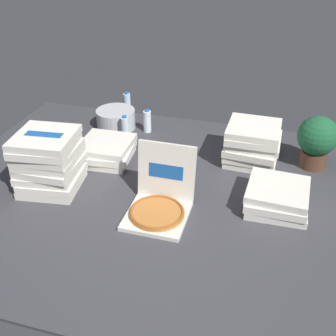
{
  "coord_description": "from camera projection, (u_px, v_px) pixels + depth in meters",
  "views": [
    {
      "loc": [
        0.66,
        -2.17,
        1.62
      ],
      "look_at": [
        0.01,
        0.1,
        0.14
      ],
      "focal_mm": 42.93,
      "sensor_mm": 36.0,
      "label": 1
    }
  ],
  "objects": [
    {
      "name": "ice_bucket",
      "position": [
        116.0,
        119.0,
        3.6
      ],
      "size": [
        0.35,
        0.35,
        0.17
      ],
      "primitive_type": "cylinder",
      "color": "#B7BABF",
      "rests_on": "ground_plane"
    },
    {
      "name": "potted_plant",
      "position": [
        317.0,
        140.0,
        2.96
      ],
      "size": [
        0.3,
        0.3,
        0.4
      ],
      "color": "#513323",
      "rests_on": "ground_plane"
    },
    {
      "name": "pizza_stack_right_near",
      "position": [
        106.0,
        151.0,
        3.12
      ],
      "size": [
        0.44,
        0.43,
        0.15
      ],
      "color": "silver",
      "rests_on": "ground_plane"
    },
    {
      "name": "ground_plane",
      "position": [
        162.0,
        193.0,
        2.79
      ],
      "size": [
        3.2,
        2.4,
        0.02
      ],
      "primitive_type": "cube",
      "color": "#38383D"
    },
    {
      "name": "water_bottle_2",
      "position": [
        127.0,
        103.0,
        3.86
      ],
      "size": [
        0.07,
        0.07,
        0.21
      ],
      "color": "silver",
      "rests_on": "ground_plane"
    },
    {
      "name": "water_bottle_0",
      "position": [
        147.0,
        121.0,
        3.52
      ],
      "size": [
        0.07,
        0.07,
        0.21
      ],
      "color": "white",
      "rests_on": "ground_plane"
    },
    {
      "name": "pizza_stack_right_far",
      "position": [
        253.0,
        144.0,
        3.05
      ],
      "size": [
        0.41,
        0.43,
        0.31
      ],
      "color": "silver",
      "rests_on": "ground_plane"
    },
    {
      "name": "water_bottle_1",
      "position": [
        125.0,
        128.0,
        3.41
      ],
      "size": [
        0.07,
        0.07,
        0.21
      ],
      "color": "silver",
      "rests_on": "ground_plane"
    },
    {
      "name": "pizza_stack_center_near",
      "position": [
        49.0,
        161.0,
        2.73
      ],
      "size": [
        0.45,
        0.44,
        0.42
      ],
      "color": "silver",
      "rests_on": "ground_plane"
    },
    {
      "name": "open_pizza_box",
      "position": [
        160.0,
        201.0,
        2.56
      ],
      "size": [
        0.38,
        0.45,
        0.41
      ],
      "color": "silver",
      "rests_on": "ground_plane"
    },
    {
      "name": "pizza_stack_right_mid",
      "position": [
        277.0,
        197.0,
        2.6
      ],
      "size": [
        0.4,
        0.41,
        0.15
      ],
      "color": "silver",
      "rests_on": "ground_plane"
    }
  ]
}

